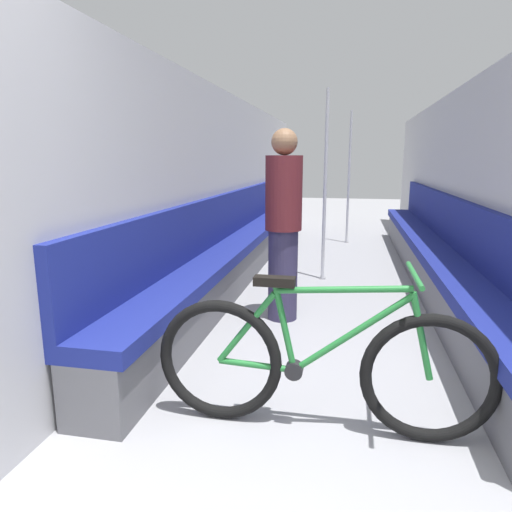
% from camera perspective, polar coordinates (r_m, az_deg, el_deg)
% --- Properties ---
extents(wall_left, '(0.10, 10.88, 2.08)m').
position_cam_1_polar(wall_left, '(5.02, -5.36, 8.64)').
color(wall_left, '#B2B2B7').
rests_on(wall_left, ground).
extents(wall_right, '(0.10, 10.88, 2.08)m').
position_cam_1_polar(wall_right, '(4.95, 25.05, 7.52)').
color(wall_right, '#B2B2B7').
rests_on(wall_right, ground).
extents(bench_seat_row_left, '(0.41, 6.50, 0.95)m').
position_cam_1_polar(bench_seat_row_left, '(5.28, -2.14, 0.98)').
color(bench_seat_row_left, '#5B5B60').
rests_on(bench_seat_row_left, ground).
extents(bench_seat_row_right, '(0.41, 6.50, 0.95)m').
position_cam_1_polar(bench_seat_row_right, '(5.22, 21.37, 0.01)').
color(bench_seat_row_right, '#5B5B60').
rests_on(bench_seat_row_right, ground).
extents(bicycle, '(1.67, 0.46, 0.84)m').
position_cam_1_polar(bicycle, '(2.32, 7.96, -13.40)').
color(bicycle, black).
rests_on(bicycle, ground).
extents(grab_pole_near, '(0.08, 0.08, 2.06)m').
position_cam_1_polar(grab_pole_near, '(5.08, 8.62, 8.17)').
color(grab_pole_near, gray).
rests_on(grab_pole_near, ground).
extents(grab_pole_far, '(0.08, 0.08, 2.06)m').
position_cam_1_polar(grab_pole_far, '(7.47, 11.53, 9.27)').
color(grab_pole_far, gray).
rests_on(grab_pole_far, ground).
extents(passenger_standing, '(0.30, 0.30, 1.57)m').
position_cam_1_polar(passenger_standing, '(3.75, 3.45, 3.97)').
color(passenger_standing, '#332D4C').
rests_on(passenger_standing, ground).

